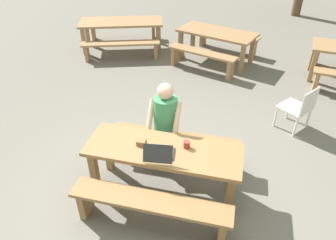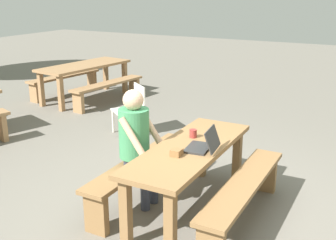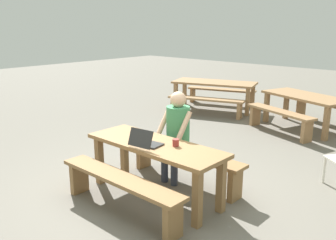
{
  "view_description": "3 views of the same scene",
  "coord_description": "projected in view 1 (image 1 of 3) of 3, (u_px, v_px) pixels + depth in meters",
  "views": [
    {
      "loc": [
        0.76,
        -2.82,
        3.17
      ],
      "look_at": [
        -0.0,
        0.25,
        0.97
      ],
      "focal_mm": 33.46,
      "sensor_mm": 36.0,
      "label": 1
    },
    {
      "loc": [
        -3.65,
        -1.7,
        2.28
      ],
      "look_at": [
        -0.0,
        0.25,
        0.97
      ],
      "focal_mm": 44.95,
      "sensor_mm": 36.0,
      "label": 2
    },
    {
      "loc": [
        3.04,
        -3.12,
        2.18
      ],
      "look_at": [
        -0.0,
        0.25,
        0.97
      ],
      "focal_mm": 39.08,
      "sensor_mm": 36.0,
      "label": 3
    }
  ],
  "objects": [
    {
      "name": "picnic_table_rear",
      "position": [
        217.0,
        36.0,
        7.32
      ],
      "size": [
        1.95,
        1.35,
        0.72
      ],
      "rotation": [
        0.0,
        0.0,
        -0.33
      ],
      "color": "#9E754C",
      "rests_on": "ground"
    },
    {
      "name": "bench_far",
      "position": [
        174.0,
        143.0,
        4.48
      ],
      "size": [
        1.85,
        0.3,
        0.47
      ],
      "color": "olive",
      "rests_on": "ground"
    },
    {
      "name": "laptop",
      "position": [
        159.0,
        153.0,
        3.63
      ],
      "size": [
        0.37,
        0.34,
        0.23
      ],
      "rotation": [
        0.0,
        0.0,
        3.26
      ],
      "color": "#2D2D2D",
      "rests_on": "picnic_table_front"
    },
    {
      "name": "coffee_mug",
      "position": [
        187.0,
        144.0,
        3.78
      ],
      "size": [
        0.08,
        0.08,
        0.09
      ],
      "color": "#99332D",
      "rests_on": "picnic_table_front"
    },
    {
      "name": "small_pouch",
      "position": [
        141.0,
        142.0,
        3.83
      ],
      "size": [
        0.11,
        0.1,
        0.07
      ],
      "color": "olive",
      "rests_on": "picnic_table_front"
    },
    {
      "name": "bench_rear_south",
      "position": [
        202.0,
        57.0,
        6.98
      ],
      "size": [
        1.61,
        0.8,
        0.47
      ],
      "rotation": [
        0.0,
        0.0,
        -0.33
      ],
      "color": "#9E754C",
      "rests_on": "ground"
    },
    {
      "name": "ground_plane",
      "position": [
        164.0,
        190.0,
        4.2
      ],
      "size": [
        30.0,
        30.0,
        0.0
      ],
      "primitive_type": "plane",
      "color": "slate"
    },
    {
      "name": "person_seated",
      "position": [
        165.0,
        119.0,
        4.24
      ],
      "size": [
        0.43,
        0.42,
        1.28
      ],
      "color": "#333847",
      "rests_on": "ground"
    },
    {
      "name": "plastic_chair",
      "position": [
        299.0,
        108.0,
        5.09
      ],
      "size": [
        0.62,
        0.62,
        0.8
      ],
      "rotation": [
        0.0,
        0.0,
        4.07
      ],
      "color": "silver",
      "rests_on": "ground"
    },
    {
      "name": "bench_near",
      "position": [
        150.0,
        207.0,
        3.53
      ],
      "size": [
        1.85,
        0.3,
        0.47
      ],
      "color": "olive",
      "rests_on": "ground"
    },
    {
      "name": "bench_mid_north",
      "position": [
        123.0,
        27.0,
        8.69
      ],
      "size": [
        1.86,
        0.88,
        0.43
      ],
      "rotation": [
        0.0,
        0.0,
        0.32
      ],
      "color": "#9E754C",
      "rests_on": "ground"
    },
    {
      "name": "bench_mid_south",
      "position": [
        121.0,
        46.0,
        7.54
      ],
      "size": [
        1.86,
        0.88,
        0.43
      ],
      "rotation": [
        0.0,
        0.0,
        0.32
      ],
      "color": "#9E754C",
      "rests_on": "ground"
    },
    {
      "name": "picnic_table_front",
      "position": [
        164.0,
        156.0,
        3.86
      ],
      "size": [
        1.91,
        0.66,
        0.72
      ],
      "color": "olive",
      "rests_on": "ground"
    },
    {
      "name": "picnic_table_mid",
      "position": [
        121.0,
        25.0,
        7.94
      ],
      "size": [
        2.23,
        1.46,
        0.73
      ],
      "rotation": [
        0.0,
        0.0,
        0.32
      ],
      "color": "#9E754C",
      "rests_on": "ground"
    },
    {
      "name": "bench_rear_north",
      "position": [
        228.0,
        38.0,
        7.97
      ],
      "size": [
        1.61,
        0.8,
        0.47
      ],
      "rotation": [
        0.0,
        0.0,
        -0.33
      ],
      "color": "#9E754C",
      "rests_on": "ground"
    }
  ]
}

